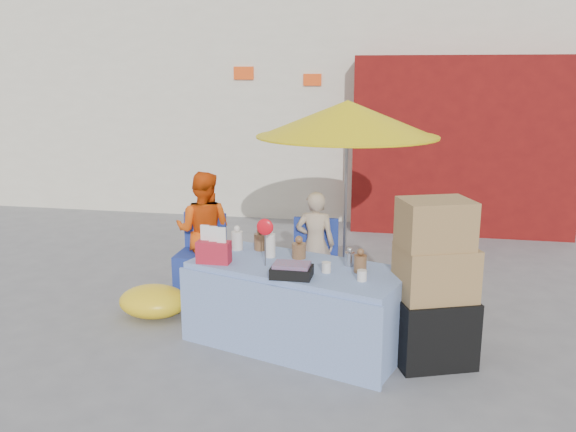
% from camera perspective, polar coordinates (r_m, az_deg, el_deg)
% --- Properties ---
extents(ground, '(80.00, 80.00, 0.00)m').
position_cam_1_polar(ground, '(5.78, -3.98, -10.93)').
color(ground, slate).
rests_on(ground, ground).
extents(backdrop, '(14.00, 8.00, 7.80)m').
position_cam_1_polar(backdrop, '(12.65, 7.45, 16.57)').
color(backdrop, silver).
rests_on(backdrop, ground).
extents(market_table, '(2.09, 1.44, 1.15)m').
position_cam_1_polar(market_table, '(5.43, 0.86, -8.23)').
color(market_table, '#8CA5E1').
rests_on(market_table, ground).
extents(chair_left, '(0.49, 0.48, 0.85)m').
position_cam_1_polar(chair_left, '(6.79, -8.17, -4.96)').
color(chair_left, navy).
rests_on(chair_left, ground).
extents(chair_right, '(0.49, 0.48, 0.85)m').
position_cam_1_polar(chair_right, '(6.50, 2.35, -5.69)').
color(chair_right, navy).
rests_on(chair_right, ground).
extents(vendor_orange, '(0.65, 0.51, 1.32)m').
position_cam_1_polar(vendor_orange, '(6.80, -7.91, -1.37)').
color(vendor_orange, '#EF500C').
rests_on(vendor_orange, ground).
extents(vendor_beige, '(0.42, 0.28, 1.15)m').
position_cam_1_polar(vendor_beige, '(6.53, 2.56, -2.65)').
color(vendor_beige, tan).
rests_on(vendor_beige, ground).
extents(umbrella, '(1.90, 1.90, 2.09)m').
position_cam_1_polar(umbrella, '(6.40, 5.58, 8.97)').
color(umbrella, gray).
rests_on(umbrella, ground).
extents(box_stack, '(0.77, 0.71, 1.39)m').
position_cam_1_polar(box_stack, '(5.16, 13.49, -6.66)').
color(box_stack, black).
rests_on(box_stack, ground).
extents(tarp_bundle, '(0.78, 0.67, 0.31)m').
position_cam_1_polar(tarp_bundle, '(6.24, -12.47, -7.79)').
color(tarp_bundle, yellow).
rests_on(tarp_bundle, ground).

